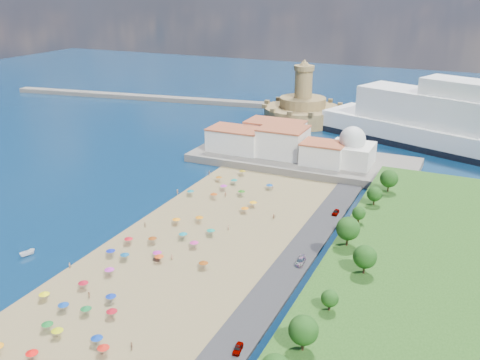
% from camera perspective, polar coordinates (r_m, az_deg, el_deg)
% --- Properties ---
extents(ground, '(700.00, 700.00, 0.00)m').
position_cam_1_polar(ground, '(160.15, -5.06, -5.31)').
color(ground, '#071938').
rests_on(ground, ground).
extents(terrace, '(90.00, 36.00, 3.00)m').
position_cam_1_polar(terrace, '(218.24, 6.71, 2.16)').
color(terrace, '#59544C').
rests_on(terrace, ground).
extents(jetty, '(18.00, 70.00, 2.40)m').
position_cam_1_polar(jetty, '(256.87, 4.51, 4.97)').
color(jetty, '#59544C').
rests_on(jetty, ground).
extents(breakwater, '(199.03, 34.77, 2.60)m').
position_cam_1_polar(breakwater, '(339.35, -8.60, 8.61)').
color(breakwater, '#59544C').
rests_on(breakwater, ground).
extents(waterfront_buildings, '(57.00, 29.00, 11.00)m').
position_cam_1_polar(waterfront_buildings, '(221.06, 3.61, 4.23)').
color(waterfront_buildings, silver).
rests_on(waterfront_buildings, terrace).
extents(domed_building, '(16.00, 16.00, 15.00)m').
position_cam_1_polar(domed_building, '(209.22, 11.83, 3.20)').
color(domed_building, silver).
rests_on(domed_building, terrace).
extents(fortress, '(40.00, 40.00, 32.40)m').
position_cam_1_polar(fortress, '(283.07, 6.67, 7.48)').
color(fortress, '#9E854F').
rests_on(fortress, ground).
extents(beach_parasols, '(30.30, 117.10, 2.20)m').
position_cam_1_polar(beach_parasols, '(148.21, -8.54, -6.77)').
color(beach_parasols, gray).
rests_on(beach_parasols, beach).
extents(beachgoers, '(38.92, 103.31, 1.87)m').
position_cam_1_polar(beachgoers, '(160.07, -5.54, -4.90)').
color(beachgoers, tan).
rests_on(beachgoers, beach).
extents(moored_boats, '(6.18, 27.10, 1.66)m').
position_cam_1_polar(moored_boats, '(148.69, -24.15, -8.97)').
color(moored_boats, white).
rests_on(moored_boats, ground).
extents(parked_cars, '(2.33, 77.09, 1.45)m').
position_cam_1_polar(parked_cars, '(141.90, 6.66, -8.32)').
color(parked_cars, gray).
rests_on(parked_cars, promenade).
extents(hillside_trees, '(12.75, 103.55, 7.72)m').
position_cam_1_polar(hillside_trees, '(132.37, 11.80, -6.59)').
color(hillside_trees, '#382314').
rests_on(hillside_trees, hillside).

